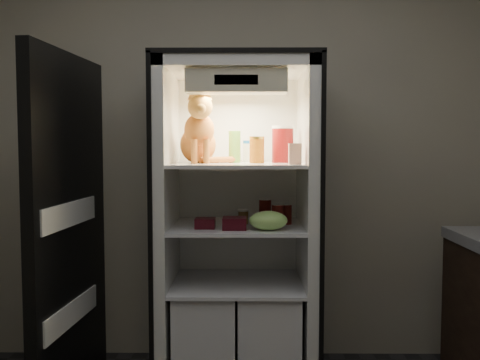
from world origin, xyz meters
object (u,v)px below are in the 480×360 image
at_px(soda_can_c, 278,215).
at_px(mayo_tub, 251,151).
at_px(cream_carton, 295,154).
at_px(berry_box_right, 235,223).
at_px(parmesan_shaker, 235,147).
at_px(condiment_jar, 243,217).
at_px(grape_bag, 268,221).
at_px(pepper_jar, 283,144).
at_px(soda_can_a, 265,210).
at_px(tabby_cat, 199,136).
at_px(berry_box_left, 205,223).
at_px(refrigerator, 237,248).
at_px(soda_can_b, 286,214).
at_px(salsa_jar, 257,150).

bearing_deg(soda_can_c, mayo_tub, 121.78).
distance_m(cream_carton, berry_box_right, 0.49).
relative_size(parmesan_shaker, berry_box_right, 1.43).
bearing_deg(condiment_jar, grape_bag, -59.55).
bearing_deg(cream_carton, parmesan_shaker, 139.66).
distance_m(parmesan_shaker, pepper_jar, 0.28).
height_order(soda_can_a, grape_bag, soda_can_a).
distance_m(mayo_tub, soda_can_c, 0.45).
xyz_separation_m(tabby_cat, soda_can_c, (0.44, -0.09, -0.44)).
bearing_deg(soda_can_c, berry_box_left, -171.08).
height_order(refrigerator, soda_can_b, refrigerator).
distance_m(tabby_cat, grape_bag, 0.63).
bearing_deg(soda_can_b, pepper_jar, 104.87).
bearing_deg(soda_can_c, salsa_jar, 150.84).
bearing_deg(condiment_jar, parmesan_shaker, 138.95).
bearing_deg(berry_box_right, cream_carton, -6.03).
height_order(soda_can_b, berry_box_right, soda_can_b).
height_order(refrigerator, grape_bag, refrigerator).
bearing_deg(tabby_cat, cream_carton, -31.78).
height_order(refrigerator, condiment_jar, refrigerator).
relative_size(soda_can_b, soda_can_c, 0.93).
bearing_deg(condiment_jar, berry_box_right, -103.28).
relative_size(tabby_cat, soda_can_c, 3.33).
bearing_deg(grape_bag, condiment_jar, 120.45).
height_order(parmesan_shaker, soda_can_a, parmesan_shaker).
bearing_deg(cream_carton, condiment_jar, 139.79).
height_order(soda_can_b, condiment_jar, soda_can_b).
distance_m(soda_can_b, berry_box_left, 0.48).
distance_m(soda_can_b, berry_box_right, 0.35).
relative_size(parmesan_shaker, soda_can_c, 1.47).
relative_size(refrigerator, soda_can_c, 15.16).
relative_size(grape_bag, berry_box_left, 1.89).
relative_size(salsa_jar, soda_can_a, 1.11).
distance_m(pepper_jar, condiment_jar, 0.48).
bearing_deg(grape_bag, soda_can_b, 62.05).
height_order(pepper_jar, soda_can_b, pepper_jar).
distance_m(parmesan_shaker, berry_box_right, 0.47).
bearing_deg(refrigerator, mayo_tub, 55.78).
bearing_deg(salsa_jar, soda_can_a, 63.73).
xyz_separation_m(tabby_cat, mayo_tub, (0.30, 0.15, -0.09)).
height_order(mayo_tub, soda_can_c, mayo_tub).
xyz_separation_m(mayo_tub, soda_can_a, (0.08, -0.07, -0.35)).
xyz_separation_m(refrigerator, cream_carton, (0.31, -0.25, 0.55)).
xyz_separation_m(soda_can_b, berry_box_right, (-0.29, -0.18, -0.03)).
xyz_separation_m(parmesan_shaker, mayo_tub, (0.09, 0.10, -0.03)).
xyz_separation_m(pepper_jar, grape_bag, (-0.09, -0.28, -0.41)).
distance_m(mayo_tub, pepper_jar, 0.21).
distance_m(pepper_jar, berry_box_left, 0.65).
xyz_separation_m(mayo_tub, berry_box_left, (-0.25, -0.30, -0.39)).
xyz_separation_m(parmesan_shaker, pepper_jar, (0.28, 0.01, 0.02)).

